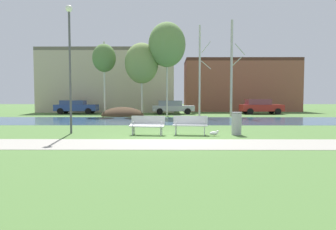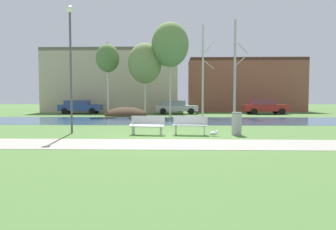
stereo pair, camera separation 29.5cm
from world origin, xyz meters
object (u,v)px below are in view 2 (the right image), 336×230
object	(u,v)px
seagull	(214,133)
parked_sedan_second_silver	(176,107)
bench_right	(190,125)
parked_van_nearest_blue	(80,107)
streetlamp	(70,50)
trash_bin	(237,123)
parked_hatch_third_red	(264,106)
bench_left	(147,125)

from	to	relation	value
seagull	parked_sedan_second_silver	size ratio (longest dim) A/B	0.10
bench_right	parked_van_nearest_blue	xyz separation A→B (m)	(-11.17, 18.63, 0.30)
seagull	streetlamp	world-z (taller)	streetlamp
seagull	streetlamp	distance (m)	7.82
trash_bin	streetlamp	bearing A→B (deg)	176.16
parked_sedan_second_silver	parked_hatch_third_red	world-z (taller)	parked_hatch_third_red
bench_right	seagull	xyz separation A→B (m)	(1.06, -0.41, -0.34)
bench_right	trash_bin	xyz separation A→B (m)	(2.14, -0.01, 0.07)
trash_bin	parked_sedan_second_silver	size ratio (longest dim) A/B	0.24
bench_left	parked_hatch_third_red	distance (m)	20.95
parked_hatch_third_red	seagull	bearing A→B (deg)	-112.29
seagull	parked_van_nearest_blue	world-z (taller)	parked_van_nearest_blue
trash_bin	bench_left	bearing A→B (deg)	179.87
bench_left	seagull	world-z (taller)	bench_left
seagull	streetlamp	xyz separation A→B (m)	(-6.75, 0.92, 3.84)
streetlamp	parked_sedan_second_silver	distance (m)	18.63
parked_van_nearest_blue	parked_hatch_third_red	size ratio (longest dim) A/B	1.03
bench_left	parked_sedan_second_silver	distance (m)	18.22
trash_bin	parked_hatch_third_red	distance (m)	19.20
bench_left	bench_right	xyz separation A→B (m)	(1.98, 0.00, 0.00)
parked_sedan_second_silver	parked_van_nearest_blue	bearing A→B (deg)	177.49
seagull	parked_sedan_second_silver	distance (m)	18.67
bench_right	parked_hatch_third_red	xyz separation A→B (m)	(8.63, 18.06, 0.35)
parked_hatch_third_red	trash_bin	bearing A→B (deg)	-109.78
parked_hatch_third_red	bench_right	bearing A→B (deg)	-115.55
bench_left	seagull	size ratio (longest dim) A/B	3.74
parked_sedan_second_silver	parked_hatch_third_red	distance (m)	9.32
trash_bin	streetlamp	size ratio (longest dim) A/B	0.17
seagull	parked_hatch_third_red	world-z (taller)	parked_hatch_third_red
parked_hatch_third_red	parked_van_nearest_blue	bearing A→B (deg)	178.36
seagull	parked_van_nearest_blue	xyz separation A→B (m)	(-12.23, 19.04, 0.64)
bench_right	parked_hatch_third_red	world-z (taller)	parked_hatch_third_red
bench_right	parked_van_nearest_blue	size ratio (longest dim) A/B	0.37
bench_left	streetlamp	xyz separation A→B (m)	(-3.71, 0.52, 3.50)
seagull	parked_hatch_third_red	xyz separation A→B (m)	(7.57, 18.47, 0.69)
seagull	trash_bin	bearing A→B (deg)	20.35
bench_left	parked_hatch_third_red	world-z (taller)	parked_hatch_third_red
bench_right	trash_bin	world-z (taller)	trash_bin
bench_left	streetlamp	size ratio (longest dim) A/B	0.27
bench_left	parked_van_nearest_blue	distance (m)	20.78
bench_left	parked_hatch_third_red	size ratio (longest dim) A/B	0.38
trash_bin	parked_van_nearest_blue	size ratio (longest dim) A/B	0.23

